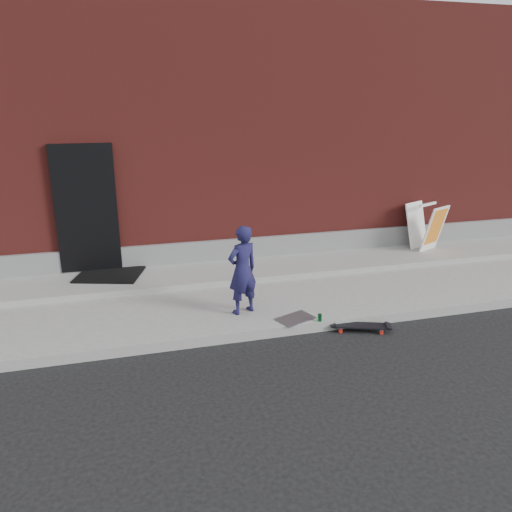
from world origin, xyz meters
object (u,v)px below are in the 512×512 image
object	(u,v)px
skateboard	(360,326)
soda_can	(320,318)
child	(242,270)
pizza_sign	(426,226)

from	to	relation	value
skateboard	soda_can	distance (m)	0.61
skateboard	child	bearing A→B (deg)	153.70
skateboard	pizza_sign	xyz separation A→B (m)	(2.80, 2.70, 0.65)
pizza_sign	child	bearing A→B (deg)	-156.34
child	skateboard	distance (m)	1.91
child	pizza_sign	world-z (taller)	child
pizza_sign	soda_can	xyz separation A→B (m)	(-3.38, -2.53, -0.52)
skateboard	soda_can	xyz separation A→B (m)	(-0.57, 0.17, 0.13)
skateboard	soda_can	size ratio (longest dim) A/B	7.85
child	soda_can	bearing A→B (deg)	127.97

